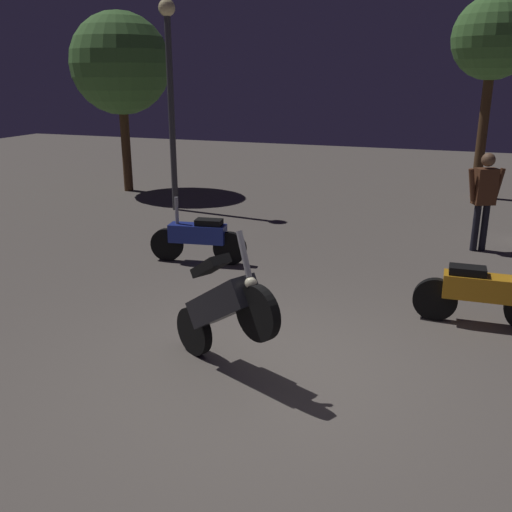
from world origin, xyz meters
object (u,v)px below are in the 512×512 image
object	(u,v)px
motorcycle_black_foreground	(223,307)
person_rider_beside	(484,193)
motorcycle_blue_parked_left	(198,237)
motorcycle_orange_parked_right	(482,293)
streetlamp_near	(170,79)

from	to	relation	value
motorcycle_black_foreground	person_rider_beside	world-z (taller)	person_rider_beside
motorcycle_blue_parked_left	person_rider_beside	xyz separation A→B (m)	(4.45, 2.35, 0.61)
person_rider_beside	motorcycle_orange_parked_right	bearing A→B (deg)	-25.51
motorcycle_black_foreground	motorcycle_orange_parked_right	size ratio (longest dim) A/B	0.98
motorcycle_black_foreground	motorcycle_blue_parked_left	xyz separation A→B (m)	(-1.85, 3.26, -0.31)
motorcycle_blue_parked_left	motorcycle_orange_parked_right	bearing A→B (deg)	157.86
motorcycle_orange_parked_right	person_rider_beside	bearing A→B (deg)	87.53
motorcycle_black_foreground	person_rider_beside	xyz separation A→B (m)	(2.60, 5.61, 0.31)
motorcycle_blue_parked_left	motorcycle_orange_parked_right	distance (m)	4.55
motorcycle_blue_parked_left	motorcycle_orange_parked_right	world-z (taller)	same
motorcycle_black_foreground	person_rider_beside	size ratio (longest dim) A/B	0.93
motorcycle_blue_parked_left	streetlamp_near	bearing A→B (deg)	-65.46
person_rider_beside	streetlamp_near	world-z (taller)	streetlamp_near
motorcycle_blue_parked_left	person_rider_beside	size ratio (longest dim) A/B	0.94
motorcycle_black_foreground	motorcycle_orange_parked_right	bearing A→B (deg)	70.08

